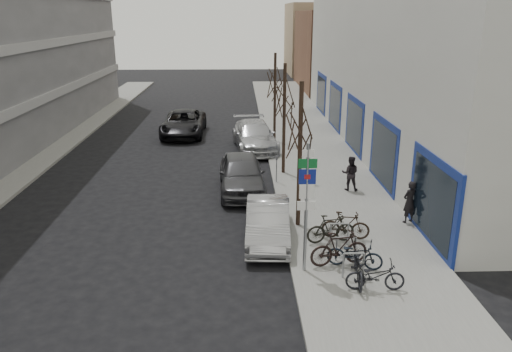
{
  "coord_description": "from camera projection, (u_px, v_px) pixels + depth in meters",
  "views": [
    {
      "loc": [
        0.46,
        -13.71,
        7.71
      ],
      "look_at": [
        1.03,
        3.76,
        2.0
      ],
      "focal_mm": 35.0,
      "sensor_mm": 36.0,
      "label": 1
    }
  ],
  "objects": [
    {
      "name": "meter_front",
      "position": [
        288.0,
        211.0,
        18.03
      ],
      "size": [
        0.1,
        0.08,
        1.27
      ],
      "color": "gray",
      "rests_on": "sidewalk_east"
    },
    {
      "name": "sidewalk_east",
      "position": [
        321.0,
        173.0,
        25.02
      ],
      "size": [
        5.0,
        70.0,
        0.15
      ],
      "primitive_type": "cube",
      "color": "slate",
      "rests_on": "ground"
    },
    {
      "name": "bike_mid_curb",
      "position": [
        355.0,
        252.0,
        15.43
      ],
      "size": [
        1.81,
        1.06,
        1.06
      ],
      "primitive_type": "imported",
      "rotation": [
        0.0,
        0.0,
        1.24
      ],
      "color": "black",
      "rests_on": "sidewalk_east"
    },
    {
      "name": "tree_far",
      "position": [
        275.0,
        77.0,
        29.88
      ],
      "size": [
        1.8,
        1.8,
        5.5
      ],
      "color": "black",
      "rests_on": "ground"
    },
    {
      "name": "pedestrian_far",
      "position": [
        350.0,
        173.0,
        22.2
      ],
      "size": [
        0.65,
        0.51,
        1.58
      ],
      "primitive_type": "imported",
      "rotation": [
        0.0,
        0.0,
        2.94
      ],
      "color": "black",
      "rests_on": "sidewalk_east"
    },
    {
      "name": "bike_mid_inner",
      "position": [
        331.0,
        228.0,
        17.14
      ],
      "size": [
        1.8,
        0.8,
        1.05
      ],
      "primitive_type": "imported",
      "rotation": [
        0.0,
        0.0,
        1.74
      ],
      "color": "black",
      "rests_on": "sidewalk_east"
    },
    {
      "name": "highway_sign_pole",
      "position": [
        306.0,
        200.0,
        14.7
      ],
      "size": [
        0.55,
        0.1,
        4.2
      ],
      "color": "gray",
      "rests_on": "ground"
    },
    {
      "name": "parked_car_front",
      "position": [
        268.0,
        222.0,
        17.59
      ],
      "size": [
        1.68,
        4.31,
        1.4
      ],
      "primitive_type": "imported",
      "rotation": [
        0.0,
        0.0,
        -0.05
      ],
      "color": "#AAABAF",
      "rests_on": "ground"
    },
    {
      "name": "meter_back",
      "position": [
        270.0,
        138.0,
        28.48
      ],
      "size": [
        0.1,
        0.08,
        1.27
      ],
      "color": "gray",
      "rests_on": "sidewalk_east"
    },
    {
      "name": "tan_building_far",
      "position": [
        336.0,
        39.0,
        66.68
      ],
      "size": [
        13.0,
        12.0,
        9.0
      ],
      "primitive_type": "cube",
      "color": "#937A5B",
      "rests_on": "ground"
    },
    {
      "name": "parked_car_back",
      "position": [
        255.0,
        136.0,
        29.49
      ],
      "size": [
        2.92,
        5.84,
        1.63
      ],
      "primitive_type": "imported",
      "rotation": [
        0.0,
        0.0,
        0.12
      ],
      "color": "#B4B5B9",
      "rests_on": "ground"
    },
    {
      "name": "tree_mid",
      "position": [
        285.0,
        93.0,
        23.71
      ],
      "size": [
        1.8,
        1.8,
        5.5
      ],
      "color": "black",
      "rests_on": "ground"
    },
    {
      "name": "brick_building_far",
      "position": [
        358.0,
        50.0,
        52.57
      ],
      "size": [
        12.0,
        14.0,
        8.0
      ],
      "primitive_type": "cube",
      "color": "brown",
      "rests_on": "ground"
    },
    {
      "name": "meter_mid",
      "position": [
        277.0,
        166.0,
        23.26
      ],
      "size": [
        0.1,
        0.08,
        1.27
      ],
      "color": "gray",
      "rests_on": "sidewalk_east"
    },
    {
      "name": "parked_car_mid",
      "position": [
        242.0,
        173.0,
        22.47
      ],
      "size": [
        2.2,
        5.03,
        1.69
      ],
      "primitive_type": "imported",
      "rotation": [
        0.0,
        0.0,
        0.04
      ],
      "color": "#434348",
      "rests_on": "ground"
    },
    {
      "name": "pedestrian_near",
      "position": [
        409.0,
        202.0,
        18.71
      ],
      "size": [
        0.71,
        0.62,
        1.64
      ],
      "primitive_type": "imported",
      "rotation": [
        0.0,
        0.0,
        3.59
      ],
      "color": "black",
      "rests_on": "sidewalk_east"
    },
    {
      "name": "bike_far_inner",
      "position": [
        346.0,
        225.0,
        17.44
      ],
      "size": [
        1.75,
        0.81,
        1.03
      ],
      "primitive_type": "imported",
      "rotation": [
        0.0,
        0.0,
        1.38
      ],
      "color": "black",
      "rests_on": "sidewalk_east"
    },
    {
      "name": "bike_far_curb",
      "position": [
        375.0,
        274.0,
        14.17
      ],
      "size": [
        1.72,
        0.62,
        1.03
      ],
      "primitive_type": "imported",
      "rotation": [
        0.0,
        0.0,
        1.51
      ],
      "color": "black",
      "rests_on": "sidewalk_east"
    },
    {
      "name": "sidewalk_west",
      "position": [
        8.0,
        176.0,
        24.53
      ],
      "size": [
        3.0,
        70.0,
        0.15
      ],
      "primitive_type": "cube",
      "color": "slate",
      "rests_on": "ground"
    },
    {
      "name": "lane_car",
      "position": [
        184.0,
        123.0,
        32.98
      ],
      "size": [
        2.71,
        5.8,
        1.61
      ],
      "primitive_type": "imported",
      "rotation": [
        0.0,
        0.0,
        -0.01
      ],
      "color": "black",
      "rests_on": "ground"
    },
    {
      "name": "bike_near_right",
      "position": [
        339.0,
        248.0,
        15.57
      ],
      "size": [
        1.98,
        0.92,
        1.16
      ],
      "primitive_type": "imported",
      "rotation": [
        0.0,
        0.0,
        1.76
      ],
      "color": "black",
      "rests_on": "sidewalk_east"
    },
    {
      "name": "tree_near",
      "position": [
        301.0,
        121.0,
        17.53
      ],
      "size": [
        1.8,
        1.8,
        5.5
      ],
      "color": "black",
      "rests_on": "ground"
    },
    {
      "name": "ground",
      "position": [
        227.0,
        276.0,
        15.4
      ],
      "size": [
        120.0,
        120.0,
        0.0
      ],
      "primitive_type": "plane",
      "color": "black",
      "rests_on": "ground"
    },
    {
      "name": "bike_near_left",
      "position": [
        359.0,
        263.0,
        14.63
      ],
      "size": [
        0.82,
        1.97,
        1.17
      ],
      "primitive_type": "imported",
      "rotation": [
        0.0,
        0.0,
        -0.13
      ],
      "color": "black",
      "rests_on": "sidewalk_east"
    },
    {
      "name": "bike_rack",
      "position": [
        346.0,
        246.0,
        15.88
      ],
      "size": [
        0.66,
        2.26,
        0.83
      ],
      "color": "gray",
      "rests_on": "sidewalk_east"
    }
  ]
}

